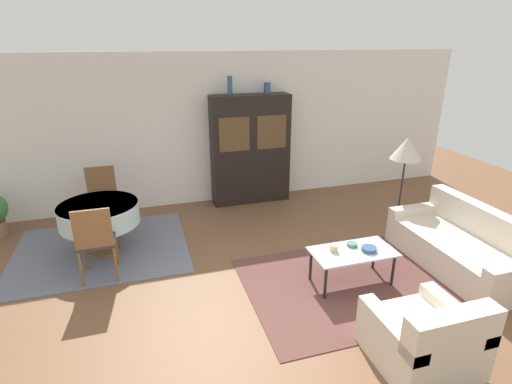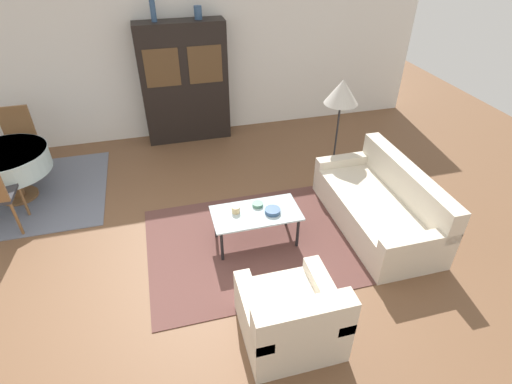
{
  "view_description": "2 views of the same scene",
  "coord_description": "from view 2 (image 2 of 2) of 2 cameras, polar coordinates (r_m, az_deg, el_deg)",
  "views": [
    {
      "loc": [
        -1.27,
        -3.42,
        2.89
      ],
      "look_at": [
        0.2,
        1.4,
        0.95
      ],
      "focal_mm": 28.0,
      "sensor_mm": 36.0,
      "label": 1
    },
    {
      "loc": [
        0.18,
        -3.21,
        3.35
      ],
      "look_at": [
        1.13,
        0.35,
        0.75
      ],
      "focal_mm": 28.0,
      "sensor_mm": 36.0,
      "label": 2
    }
  ],
  "objects": [
    {
      "name": "coffee_table",
      "position": [
        4.71,
        -0.0,
        -3.39
      ],
      "size": [
        1.04,
        0.54,
        0.45
      ],
      "color": "black",
      "rests_on": "area_rug"
    },
    {
      "name": "vase_tall",
      "position": [
        6.71,
        -14.51,
        23.82
      ],
      "size": [
        0.08,
        0.08,
        0.32
      ],
      "color": "#33517A",
      "rests_on": "display_cabinet"
    },
    {
      "name": "armchair",
      "position": [
        3.86,
        5.09,
        -17.49
      ],
      "size": [
        0.87,
        0.86,
        0.78
      ],
      "color": "beige",
      "rests_on": "ground_plane"
    },
    {
      "name": "dining_rug",
      "position": [
        6.67,
        -30.85,
        -0.48
      ],
      "size": [
        2.42,
        1.99,
        0.01
      ],
      "color": "slate",
      "rests_on": "ground_plane"
    },
    {
      "name": "vase_short",
      "position": [
        6.77,
        -8.29,
        24.04
      ],
      "size": [
        0.12,
        0.12,
        0.19
      ],
      "color": "#33517A",
      "rests_on": "display_cabinet"
    },
    {
      "name": "bowl",
      "position": [
        4.67,
        2.39,
        -2.72
      ],
      "size": [
        0.18,
        0.18,
        0.05
      ],
      "color": "#33517A",
      "rests_on": "coffee_table"
    },
    {
      "name": "dining_chair_far",
      "position": [
        7.02,
        -30.79,
        6.84
      ],
      "size": [
        0.44,
        0.44,
        1.01
      ],
      "rotation": [
        0.0,
        0.0,
        3.14
      ],
      "color": "brown",
      "rests_on": "dining_rug"
    },
    {
      "name": "floor_lamp",
      "position": [
        5.82,
        12.16,
        13.51
      ],
      "size": [
        0.48,
        0.48,
        1.48
      ],
      "color": "black",
      "rests_on": "ground_plane"
    },
    {
      "name": "dining_table",
      "position": [
        6.36,
        -32.06,
        3.62
      ],
      "size": [
        1.1,
        1.1,
        0.72
      ],
      "color": "brown",
      "rests_on": "dining_rug"
    },
    {
      "name": "bowl_small",
      "position": [
        4.77,
        0.24,
        -1.8
      ],
      "size": [
        0.13,
        0.13,
        0.04
      ],
      "color": "#4C7A60",
      "rests_on": "coffee_table"
    },
    {
      "name": "ground_plane",
      "position": [
        4.64,
        -12.71,
        -12.14
      ],
      "size": [
        14.0,
        14.0,
        0.0
      ],
      "primitive_type": "plane",
      "color": "brown"
    },
    {
      "name": "display_cabinet",
      "position": [
        7.02,
        -10.14,
        15.03
      ],
      "size": [
        1.42,
        0.39,
        1.98
      ],
      "color": "black",
      "rests_on": "ground_plane"
    },
    {
      "name": "area_rug",
      "position": [
        4.95,
        -0.28,
        -7.33
      ],
      "size": [
        2.56,
        1.97,
        0.01
      ],
      "color": "brown",
      "rests_on": "ground_plane"
    },
    {
      "name": "wall_back",
      "position": [
        7.13,
        -16.48,
        17.53
      ],
      "size": [
        10.0,
        0.06,
        2.7
      ],
      "color": "white",
      "rests_on": "ground_plane"
    },
    {
      "name": "cup",
      "position": [
        4.67,
        -2.91,
        -2.52
      ],
      "size": [
        0.1,
        0.1,
        0.08
      ],
      "color": "tan",
      "rests_on": "coffee_table"
    },
    {
      "name": "couch",
      "position": [
        5.3,
        17.34,
        -1.96
      ],
      "size": [
        0.92,
        1.91,
        0.81
      ],
      "rotation": [
        0.0,
        0.0,
        1.57
      ],
      "color": "beige",
      "rests_on": "ground_plane"
    }
  ]
}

